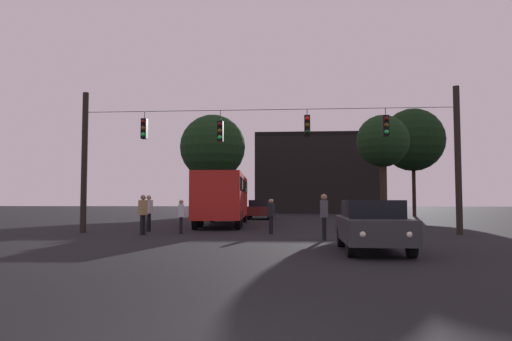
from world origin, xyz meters
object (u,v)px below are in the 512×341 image
object	(u,v)px
pedestrian_crossing_left	(149,211)
tree_left_silhouette	(383,142)
tree_right_far	(213,147)
pedestrian_crossing_center	(324,214)
pedestrian_near_bus	(143,212)
car_near_right	(372,225)
pedestrian_crossing_right	(181,215)
pedestrian_trailing	(271,214)
tree_behind_building	(413,140)
car_far_left	(260,209)
city_bus	(224,194)

from	to	relation	value
pedestrian_crossing_left	tree_left_silhouette	world-z (taller)	tree_left_silhouette
pedestrian_crossing_left	tree_right_far	xyz separation A→B (m)	(-0.67, 22.39, 5.58)
pedestrian_crossing_center	pedestrian_near_bus	size ratio (longest dim) A/B	1.00
car_near_right	pedestrian_crossing_right	world-z (taller)	pedestrian_crossing_right
pedestrian_near_bus	tree_right_far	distance (m)	25.23
pedestrian_near_bus	pedestrian_trailing	size ratio (longest dim) A/B	1.12
tree_behind_building	car_near_right	bearing A→B (deg)	-106.23
car_far_left	pedestrian_trailing	distance (m)	16.45
pedestrian_trailing	pedestrian_crossing_right	bearing A→B (deg)	-177.25
car_near_right	car_far_left	xyz separation A→B (m)	(-4.94, 23.40, 0.00)
car_far_left	tree_right_far	size ratio (longest dim) A/B	0.45
car_far_left	tree_right_far	distance (m)	10.53
pedestrian_near_bus	tree_left_silhouette	distance (m)	19.41
pedestrian_near_bus	tree_behind_building	world-z (taller)	tree_behind_building
pedestrian_crossing_right	pedestrian_trailing	xyz separation A→B (m)	(4.06, 0.19, 0.03)
car_far_left	pedestrian_crossing_left	size ratio (longest dim) A/B	2.49
pedestrian_crossing_left	pedestrian_near_bus	distance (m)	2.23
car_near_right	pedestrian_crossing_center	distance (m)	4.03
pedestrian_crossing_left	pedestrian_trailing	bearing A→B (deg)	-11.32
pedestrian_crossing_center	tree_behind_building	distance (m)	29.82
pedestrian_crossing_center	pedestrian_crossing_right	xyz separation A→B (m)	(-6.22, 2.98, -0.14)
city_bus	tree_behind_building	distance (m)	23.65
pedestrian_crossing_center	tree_left_silhouette	world-z (taller)	tree_left_silhouette
pedestrian_crossing_center	tree_left_silhouette	distance (m)	17.33
pedestrian_crossing_right	pedestrian_trailing	world-z (taller)	pedestrian_trailing
pedestrian_trailing	tree_left_silhouette	distance (m)	15.43
car_far_left	tree_left_silhouette	world-z (taller)	tree_left_silhouette
city_bus	pedestrian_crossing_right	bearing A→B (deg)	-96.71
car_far_left	pedestrian_crossing_center	distance (m)	19.91
car_far_left	tree_left_silhouette	size ratio (longest dim) A/B	0.58
car_far_left	pedestrian_crossing_left	xyz separation A→B (m)	(-4.36, -15.17, 0.20)
pedestrian_crossing_right	tree_right_far	xyz separation A→B (m)	(-2.59, 23.78, 5.73)
tree_left_silhouette	tree_right_far	xyz separation A→B (m)	(-14.05, 10.90, 0.94)
city_bus	pedestrian_near_bus	world-z (taller)	city_bus
car_near_right	pedestrian_near_bus	size ratio (longest dim) A/B	2.48
pedestrian_crossing_left	pedestrian_crossing_right	size ratio (longest dim) A/B	1.15
pedestrian_trailing	tree_right_far	xyz separation A→B (m)	(-6.65, 23.58, 5.70)
car_near_right	pedestrian_crossing_left	distance (m)	12.41
car_far_left	pedestrian_crossing_right	world-z (taller)	pedestrian_crossing_right
city_bus	tree_left_silhouette	distance (m)	12.53
tree_behind_building	tree_right_far	xyz separation A→B (m)	(-19.04, -0.56, -0.61)
pedestrian_crossing_right	pedestrian_crossing_center	bearing A→B (deg)	-25.59
pedestrian_crossing_center	tree_behind_building	xyz separation A→B (m)	(10.23, 27.31, 6.19)
pedestrian_near_bus	tree_right_far	bearing A→B (deg)	92.53
car_near_right	tree_behind_building	xyz separation A→B (m)	(9.07, 31.17, 6.39)
tree_behind_building	pedestrian_trailing	bearing A→B (deg)	-117.17
pedestrian_crossing_left	pedestrian_trailing	distance (m)	6.10
car_far_left	pedestrian_crossing_right	size ratio (longest dim) A/B	2.85
pedestrian_crossing_left	pedestrian_trailing	xyz separation A→B (m)	(5.98, -1.20, -0.12)
pedestrian_crossing_left	tree_right_far	size ratio (longest dim) A/B	0.18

